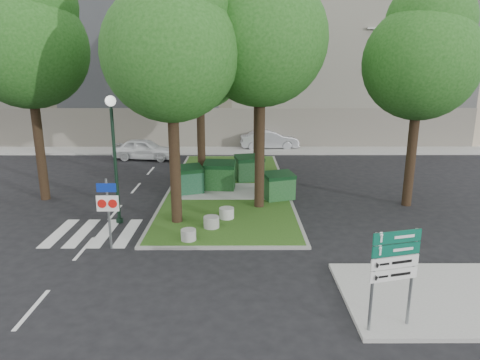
{
  "coord_description": "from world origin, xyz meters",
  "views": [
    {
      "loc": [
        1.07,
        -14.25,
        6.29
      ],
      "look_at": [
        1.11,
        2.07,
        2.0
      ],
      "focal_mm": 32.0,
      "sensor_mm": 36.0,
      "label": 1
    }
  ],
  "objects_px": {
    "dumpster_c": "(249,168)",
    "dumpster_d": "(279,186)",
    "tree_median_near_right": "(263,26)",
    "street_lamp": "(114,145)",
    "tree_median_mid": "(201,54)",
    "bollard_left": "(188,235)",
    "tree_median_far": "(260,32)",
    "tree_median_near_left": "(173,40)",
    "litter_bin": "(260,172)",
    "traffic_sign_pole": "(108,204)",
    "dumpster_a": "(188,180)",
    "tree_street_left": "(29,37)",
    "bollard_right": "(227,213)",
    "dumpster_b": "(220,175)",
    "car_white": "(144,149)",
    "bollard_mid": "(211,222)",
    "tree_street_right": "(423,51)",
    "directional_sign": "(394,264)",
    "car_silver": "(269,140)"
  },
  "relations": [
    {
      "from": "traffic_sign_pole",
      "to": "car_white",
      "type": "bearing_deg",
      "value": 97.52
    },
    {
      "from": "tree_median_mid",
      "to": "bollard_mid",
      "type": "relative_size",
      "value": 15.98
    },
    {
      "from": "tree_median_near_left",
      "to": "tree_median_mid",
      "type": "relative_size",
      "value": 1.05
    },
    {
      "from": "street_lamp",
      "to": "dumpster_c",
      "type": "bearing_deg",
      "value": 49.41
    },
    {
      "from": "dumpster_b",
      "to": "traffic_sign_pole",
      "type": "bearing_deg",
      "value": -111.37
    },
    {
      "from": "tree_median_far",
      "to": "street_lamp",
      "type": "relative_size",
      "value": 2.27
    },
    {
      "from": "dumpster_d",
      "to": "bollard_mid",
      "type": "xyz_separation_m",
      "value": [
        -3.03,
        -3.88,
        -0.41
      ]
    },
    {
      "from": "dumpster_a",
      "to": "tree_street_left",
      "type": "bearing_deg",
      "value": 165.24
    },
    {
      "from": "tree_median_near_right",
      "to": "bollard_mid",
      "type": "bearing_deg",
      "value": -127.4
    },
    {
      "from": "tree_median_near_left",
      "to": "tree_street_left",
      "type": "height_order",
      "value": "tree_street_left"
    },
    {
      "from": "tree_median_far",
      "to": "dumpster_a",
      "type": "height_order",
      "value": "tree_median_far"
    },
    {
      "from": "tree_median_near_right",
      "to": "bollard_left",
      "type": "distance_m",
      "value": 9.14
    },
    {
      "from": "bollard_mid",
      "to": "traffic_sign_pole",
      "type": "xyz_separation_m",
      "value": [
        -3.49,
        -1.8,
        1.32
      ]
    },
    {
      "from": "tree_median_near_left",
      "to": "litter_bin",
      "type": "xyz_separation_m",
      "value": [
        3.71,
        7.13,
        -6.85
      ]
    },
    {
      "from": "dumpster_b",
      "to": "litter_bin",
      "type": "distance_m",
      "value": 3.19
    },
    {
      "from": "directional_sign",
      "to": "litter_bin",
      "type": "bearing_deg",
      "value": 84.9
    },
    {
      "from": "dumpster_b",
      "to": "car_silver",
      "type": "relative_size",
      "value": 0.37
    },
    {
      "from": "dumpster_d",
      "to": "bollard_right",
      "type": "bearing_deg",
      "value": -150.1
    },
    {
      "from": "tree_median_near_right",
      "to": "traffic_sign_pole",
      "type": "distance_m",
      "value": 9.6
    },
    {
      "from": "directional_sign",
      "to": "tree_street_right",
      "type": "bearing_deg",
      "value": 52.07
    },
    {
      "from": "tree_median_near_left",
      "to": "bollard_left",
      "type": "distance_m",
      "value": 7.32
    },
    {
      "from": "dumpster_a",
      "to": "bollard_mid",
      "type": "xyz_separation_m",
      "value": [
        1.51,
        -4.95,
        -0.45
      ]
    },
    {
      "from": "bollard_left",
      "to": "car_silver",
      "type": "bearing_deg",
      "value": 77.26
    },
    {
      "from": "tree_median_far",
      "to": "traffic_sign_pole",
      "type": "relative_size",
      "value": 4.6
    },
    {
      "from": "tree_median_mid",
      "to": "bollard_left",
      "type": "bearing_deg",
      "value": -89.22
    },
    {
      "from": "tree_street_right",
      "to": "directional_sign",
      "type": "height_order",
      "value": "tree_street_right"
    },
    {
      "from": "dumpster_c",
      "to": "bollard_right",
      "type": "xyz_separation_m",
      "value": [
        -1.11,
        -6.35,
        -0.47
      ]
    },
    {
      "from": "dumpster_a",
      "to": "car_silver",
      "type": "xyz_separation_m",
      "value": [
        5.04,
        12.76,
        -0.04
      ]
    },
    {
      "from": "car_white",
      "to": "tree_median_mid",
      "type": "bearing_deg",
      "value": -136.05
    },
    {
      "from": "dumpster_a",
      "to": "dumpster_c",
      "type": "xyz_separation_m",
      "value": [
        3.2,
        2.49,
        0.01
      ]
    },
    {
      "from": "car_white",
      "to": "dumpster_c",
      "type": "bearing_deg",
      "value": -122.91
    },
    {
      "from": "tree_median_mid",
      "to": "litter_bin",
      "type": "distance_m",
      "value": 7.29
    },
    {
      "from": "bollard_right",
      "to": "litter_bin",
      "type": "height_order",
      "value": "litter_bin"
    },
    {
      "from": "tree_median_near_right",
      "to": "street_lamp",
      "type": "bearing_deg",
      "value": -162.71
    },
    {
      "from": "tree_median_mid",
      "to": "tree_street_right",
      "type": "height_order",
      "value": "tree_street_right"
    },
    {
      "from": "litter_bin",
      "to": "car_silver",
      "type": "bearing_deg",
      "value": 83.01
    },
    {
      "from": "traffic_sign_pole",
      "to": "directional_sign",
      "type": "distance_m",
      "value": 9.65
    },
    {
      "from": "tree_street_right",
      "to": "directional_sign",
      "type": "bearing_deg",
      "value": -113.39
    },
    {
      "from": "tree_median_near_right",
      "to": "street_lamp",
      "type": "xyz_separation_m",
      "value": [
        -6.04,
        -1.88,
        -4.68
      ]
    },
    {
      "from": "litter_bin",
      "to": "traffic_sign_pole",
      "type": "bearing_deg",
      "value": -120.95
    },
    {
      "from": "bollard_left",
      "to": "bollard_mid",
      "type": "xyz_separation_m",
      "value": [
        0.77,
        1.29,
        0.02
      ]
    },
    {
      "from": "tree_street_right",
      "to": "street_lamp",
      "type": "bearing_deg",
      "value": -169.66
    },
    {
      "from": "street_lamp",
      "to": "bollard_right",
      "type": "bearing_deg",
      "value": 2.5
    },
    {
      "from": "dumpster_d",
      "to": "traffic_sign_pole",
      "type": "xyz_separation_m",
      "value": [
        -6.52,
        -5.67,
        0.91
      ]
    },
    {
      "from": "bollard_right",
      "to": "tree_street_left",
      "type": "bearing_deg",
      "value": 160.45
    },
    {
      "from": "litter_bin",
      "to": "directional_sign",
      "type": "xyz_separation_m",
      "value": [
        2.44,
        -14.69,
        1.33
      ]
    },
    {
      "from": "tree_median_mid",
      "to": "bollard_left",
      "type": "distance_m",
      "value": 10.84
    },
    {
      "from": "dumpster_c",
      "to": "dumpster_d",
      "type": "height_order",
      "value": "dumpster_c"
    },
    {
      "from": "car_white",
      "to": "tree_median_near_left",
      "type": "bearing_deg",
      "value": -154.18
    },
    {
      "from": "tree_median_near_left",
      "to": "directional_sign",
      "type": "relative_size",
      "value": 4.18
    }
  ]
}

